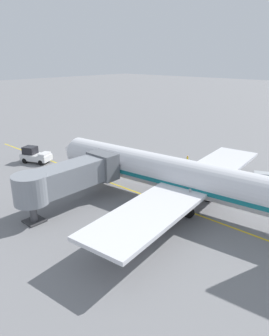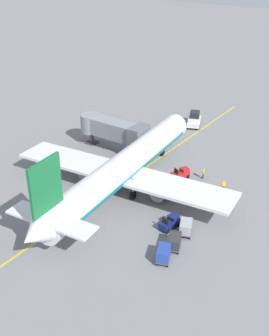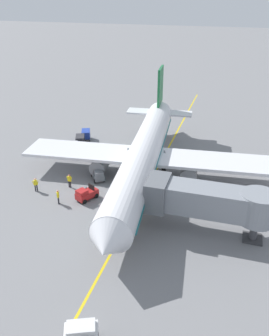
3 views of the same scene
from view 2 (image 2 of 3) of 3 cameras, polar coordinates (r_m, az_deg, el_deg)
The scene contains 14 objects.
ground_plane at distance 55.01m, azimuth -2.85°, elevation -2.92°, with size 400.00×400.00×0.00m, color slate.
gate_lead_in_line at distance 55.01m, azimuth -2.85°, elevation -2.91°, with size 0.24×80.00×0.01m, color gold.
parked_airliner at distance 53.56m, azimuth -1.47°, elevation 0.11°, with size 30.38×37.35×10.63m.
jet_bridge at distance 64.57m, azimuth -3.00°, elevation 5.34°, with size 11.93×3.50×4.98m.
pushback_tractor at distance 75.45m, azimuth 8.19°, elevation 6.55°, with size 3.74×4.91×2.40m.
baggage_tug_lead at distance 47.50m, azimuth 4.86°, elevation -7.46°, with size 1.69×2.68×1.62m.
baggage_tug_trailing at distance 53.75m, azimuth 4.40°, elevation -2.88°, with size 2.41×2.74×1.62m.
baggage_tug_spare at distance 57.56m, azimuth 6.38°, elevation -0.77°, with size 2.18×2.77×1.62m.
baggage_cart_front at distance 46.60m, azimuth 7.06°, elevation -8.02°, with size 2.04×2.94×1.58m.
baggage_cart_second_in_train at distance 44.42m, azimuth 5.49°, elevation -9.95°, with size 2.04×2.94×1.58m.
baggage_cart_third_in_train at distance 42.78m, azimuth 4.01°, elevation -11.59°, with size 2.04×2.94×1.58m.
ground_crew_wing_walker at distance 54.75m, azimuth 8.10°, elevation -2.19°, with size 0.73×0.27×1.69m.
ground_crew_loader at distance 57.77m, azimuth 9.42°, elevation -0.60°, with size 0.39×0.69×1.69m.
ground_crew_marshaller at distance 55.14m, azimuth 12.09°, elevation -2.33°, with size 0.66×0.46×1.69m.
Camera 2 is at (29.43, -37.08, 28.02)m, focal length 44.44 mm.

